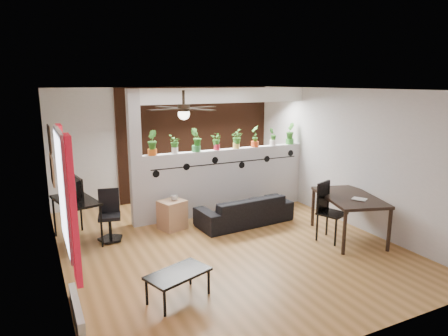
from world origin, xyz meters
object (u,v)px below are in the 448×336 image
(potted_plant_2, at_px, (196,139))
(cube_shelf, at_px, (172,215))
(potted_plant_4, at_px, (236,138))
(sofa, at_px, (244,210))
(ceiling_fan, at_px, (184,110))
(potted_plant_6, at_px, (273,136))
(potted_plant_7, at_px, (290,133))
(potted_plant_1, at_px, (175,143))
(computer_desk, at_px, (76,203))
(folding_chair, at_px, (327,206))
(coffee_table, at_px, (178,275))
(potted_plant_3, at_px, (217,141))
(cup, at_px, (174,198))
(dining_table, at_px, (349,200))
(potted_plant_0, at_px, (152,142))
(potted_plant_5, at_px, (255,136))

(potted_plant_2, bearing_deg, cube_shelf, -146.28)
(potted_plant_4, distance_m, sofa, 1.55)
(ceiling_fan, height_order, sofa, ceiling_fan)
(potted_plant_2, relative_size, sofa, 0.26)
(potted_plant_2, height_order, cube_shelf, potted_plant_2)
(potted_plant_6, relative_size, potted_plant_7, 0.80)
(ceiling_fan, relative_size, potted_plant_1, 3.26)
(computer_desk, distance_m, folding_chair, 4.33)
(potted_plant_1, relative_size, coffee_table, 0.41)
(potted_plant_3, xyz_separation_m, potted_plant_7, (1.81, 0.00, 0.06))
(potted_plant_3, distance_m, folding_chair, 2.59)
(potted_plant_3, xyz_separation_m, coffee_table, (-1.90, -2.89, -1.21))
(ceiling_fan, relative_size, coffee_table, 1.33)
(potted_plant_3, height_order, folding_chair, potted_plant_3)
(potted_plant_1, bearing_deg, potted_plant_3, 0.00)
(potted_plant_7, bearing_deg, potted_plant_1, 180.00)
(ceiling_fan, bearing_deg, potted_plant_7, 29.51)
(potted_plant_1, bearing_deg, ceiling_fan, -104.68)
(potted_plant_1, bearing_deg, cube_shelf, -117.90)
(ceiling_fan, height_order, potted_plant_7, ceiling_fan)
(potted_plant_1, bearing_deg, cup, -112.88)
(potted_plant_6, height_order, computer_desk, potted_plant_6)
(sofa, bearing_deg, dining_table, 127.55)
(ceiling_fan, height_order, potted_plant_0, ceiling_fan)
(potted_plant_6, relative_size, computer_desk, 0.33)
(computer_desk, bearing_deg, potted_plant_7, 4.20)
(folding_chair, bearing_deg, potted_plant_6, 83.44)
(ceiling_fan, height_order, dining_table, ceiling_fan)
(sofa, relative_size, coffee_table, 2.00)
(sofa, bearing_deg, potted_plant_5, -134.50)
(potted_plant_6, xyz_separation_m, cube_shelf, (-2.50, -0.47, -1.28))
(potted_plant_1, relative_size, folding_chair, 0.36)
(potted_plant_6, bearing_deg, potted_plant_7, 0.00)
(ceiling_fan, distance_m, potted_plant_7, 3.72)
(potted_plant_4, bearing_deg, coffee_table, -129.19)
(potted_plant_1, height_order, computer_desk, potted_plant_1)
(cube_shelf, height_order, dining_table, dining_table)
(computer_desk, bearing_deg, coffee_table, -70.13)
(potted_plant_7, bearing_deg, coffee_table, -142.09)
(potted_plant_0, bearing_deg, potted_plant_4, 0.00)
(potted_plant_2, relative_size, coffee_table, 0.52)
(potted_plant_6, height_order, cube_shelf, potted_plant_6)
(potted_plant_5, relative_size, cup, 3.52)
(ceiling_fan, bearing_deg, cube_shelf, 80.44)
(potted_plant_2, height_order, computer_desk, potted_plant_2)
(sofa, bearing_deg, cup, -18.42)
(potted_plant_1, bearing_deg, dining_table, -43.23)
(potted_plant_2, relative_size, folding_chair, 0.46)
(potted_plant_6, height_order, dining_table, potted_plant_6)
(potted_plant_1, bearing_deg, potted_plant_2, 0.00)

